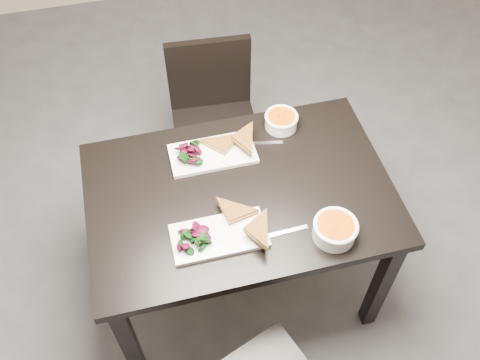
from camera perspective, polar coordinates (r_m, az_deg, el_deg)
The scene contains 13 objects.
ground at distance 2.78m, azimuth -2.17°, elevation -8.61°, with size 5.00×5.00×0.00m, color #47474C.
table at distance 2.16m, azimuth 0.00°, elevation -2.76°, with size 1.20×0.80×0.75m.
chair_far at distance 2.75m, azimuth -2.87°, elevation 7.23°, with size 0.45×0.45×0.85m.
plate_near at distance 1.96m, azimuth -2.25°, elevation -6.01°, with size 0.35×0.17×0.02m, color white.
sandwich_near at distance 1.94m, azimuth -0.51°, elevation -4.67°, with size 0.17×0.13×0.06m, color brown, non-canonical shape.
salad_near at distance 1.92m, azimuth -5.21°, elevation -6.08°, with size 0.11×0.10×0.05m, color black, non-canonical shape.
soup_bowl_near at distance 1.96m, azimuth 10.17°, elevation -5.21°, with size 0.17×0.17×0.07m.
cutlery_near at distance 1.98m, azimuth 4.80°, elevation -5.58°, with size 0.18×0.02×0.00m, color silver.
plate_far at distance 2.20m, azimuth -2.95°, elevation 2.82°, with size 0.35×0.18×0.02m, color white.
sandwich_far at distance 2.17m, azimuth -1.22°, elevation 3.50°, with size 0.18×0.13×0.06m, color brown, non-canonical shape.
salad_far at distance 2.16m, azimuth -5.57°, elevation 2.90°, with size 0.11×0.10×0.05m, color black, non-canonical shape.
soup_bowl_far at distance 2.29m, azimuth 4.45°, elevation 6.43°, with size 0.14×0.14×0.06m.
cutlery_far at distance 2.25m, azimuth 2.32°, elevation 3.99°, with size 0.18×0.02×0.00m, color silver.
Camera 1 is at (-0.23, -1.35, 2.42)m, focal length 39.75 mm.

